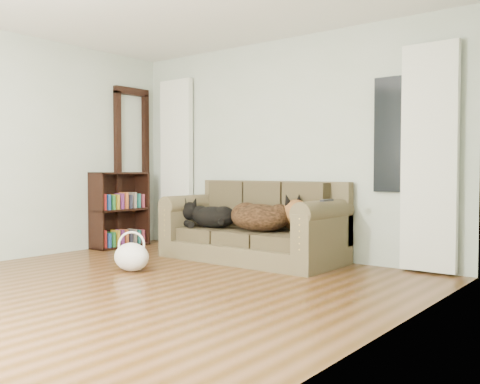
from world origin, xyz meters
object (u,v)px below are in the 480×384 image
Objects in this scene: dog_shepherd at (264,219)px; tote_bag at (132,256)px; dog_black_lab at (210,216)px; bookshelf at (120,210)px; sofa at (252,221)px.

dog_shepherd is 1.50m from tote_bag.
bookshelf is at bearing -166.06° from dog_black_lab.
bookshelf reaches higher than sofa.
tote_bag is at bearing -113.41° from sofa.
dog_shepherd is 1.93× the size of tote_bag.
sofa is 3.36× the size of dog_black_lab.
sofa is at bearing 66.59° from tote_bag.
dog_shepherd is at bearing 8.79° from bookshelf.
dog_shepherd is at bearing 12.93° from dog_black_lab.
dog_shepherd is (0.20, -0.04, 0.04)m from sofa.
bookshelf is at bearing -173.38° from sofa.
tote_bag is at bearing -82.34° from dog_black_lab.
sofa reaches higher than dog_black_lab.
sofa is 2.69× the size of dog_shepherd.
tote_bag is at bearing -31.98° from bookshelf.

